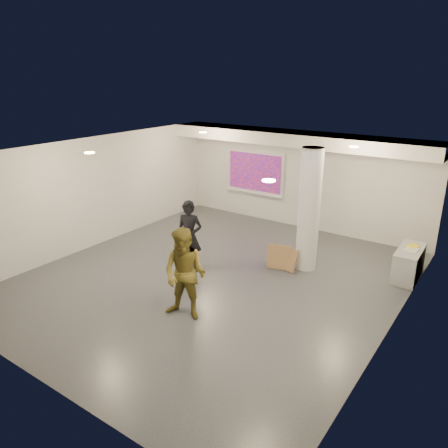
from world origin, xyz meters
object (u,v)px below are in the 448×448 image
Objects in this scene: credenza at (408,263)px; woman at (189,237)px; projection_screen at (255,173)px; column at (309,210)px; man at (185,274)px.

woman is at bearing -151.49° from credenza.
projection_screen reaches higher than credenza.
column is 2.94m from woman.
projection_screen is at bearing 97.14° from man.
man reaches higher than woman.
projection_screen is 6.53m from man.
column is at bearing 62.52° from man.
column reaches higher than woman.
column is at bearing -160.84° from credenza.
man is at bearing -105.44° from column.
woman is 2.15m from man.
projection_screen is (-3.10, 2.65, 0.03)m from column.
woman is (-4.48, -2.63, 0.52)m from credenza.
credenza is at bearing 21.02° from column.
credenza is at bearing 41.71° from man.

